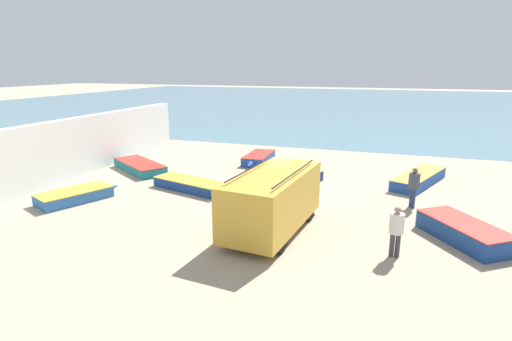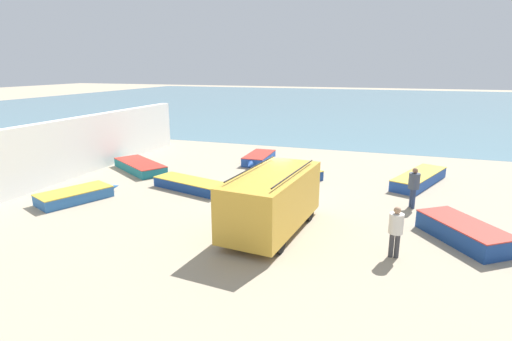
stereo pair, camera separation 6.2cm
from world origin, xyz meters
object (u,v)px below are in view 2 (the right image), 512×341
at_px(fishing_rowboat_2, 139,166).
at_px(fisherman_1, 414,184).
at_px(fishing_rowboat_3, 460,230).
at_px(parked_van, 272,199).
at_px(fisherman_0, 396,227).
at_px(fishing_rowboat_5, 194,185).
at_px(fishing_rowboat_1, 420,178).
at_px(fishing_rowboat_6, 77,195).
at_px(fishing_rowboat_4, 291,177).
at_px(fishing_rowboat_0, 258,158).

height_order(fishing_rowboat_2, fisherman_1, fisherman_1).
relative_size(fishing_rowboat_2, fishing_rowboat_3, 1.25).
relative_size(parked_van, fisherman_0, 3.13).
bearing_deg(fishing_rowboat_5, fishing_rowboat_3, 4.70).
bearing_deg(fisherman_1, fishing_rowboat_5, 160.67).
distance_m(fishing_rowboat_1, fisherman_1, 4.18).
relative_size(fishing_rowboat_3, fishing_rowboat_6, 0.99).
distance_m(fishing_rowboat_4, fisherman_1, 6.32).
height_order(fishing_rowboat_0, fishing_rowboat_4, fishing_rowboat_0).
xyz_separation_m(fishing_rowboat_1, fishing_rowboat_4, (-6.42, -1.88, -0.02)).
relative_size(fishing_rowboat_5, fisherman_1, 2.79).
height_order(fishing_rowboat_0, fishing_rowboat_1, fishing_rowboat_1).
bearing_deg(parked_van, fishing_rowboat_2, 64.98).
bearing_deg(fishing_rowboat_1, fishing_rowboat_3, -150.18).
bearing_deg(fishing_rowboat_0, fishing_rowboat_3, 49.02).
relative_size(fishing_rowboat_3, fisherman_0, 2.23).
bearing_deg(fishing_rowboat_4, fishing_rowboat_0, 77.83).
bearing_deg(fishing_rowboat_1, fishing_rowboat_4, 128.70).
height_order(fishing_rowboat_1, fisherman_0, fisherman_0).
bearing_deg(fishing_rowboat_4, fishing_rowboat_2, 130.84).
bearing_deg(fisherman_0, fishing_rowboat_5, 60.06).
height_order(fishing_rowboat_3, fishing_rowboat_4, fishing_rowboat_3).
xyz_separation_m(fishing_rowboat_2, fisherman_0, (14.09, -6.73, 0.75)).
height_order(fishing_rowboat_0, fishing_rowboat_2, fishing_rowboat_0).
bearing_deg(fishing_rowboat_3, fishing_rowboat_6, 57.74).
relative_size(fishing_rowboat_0, fishing_rowboat_5, 0.76).
distance_m(fishing_rowboat_6, fisherman_0, 13.63).
height_order(fishing_rowboat_4, fishing_rowboat_5, fishing_rowboat_4).
relative_size(fishing_rowboat_1, fishing_rowboat_2, 1.17).
distance_m(parked_van, fishing_rowboat_2, 11.53).
distance_m(parked_van, fisherman_0, 4.32).
bearing_deg(fishing_rowboat_1, fishing_rowboat_0, 102.89).
xyz_separation_m(fishing_rowboat_2, fishing_rowboat_5, (4.80, -2.44, -0.01)).
height_order(parked_van, fishing_rowboat_6, parked_van).
bearing_deg(fishing_rowboat_0, fishing_rowboat_2, -57.59).
distance_m(fisherman_0, fisherman_1, 5.13).
height_order(parked_van, fishing_rowboat_5, parked_van).
xyz_separation_m(fisherman_0, fisherman_1, (0.71, 5.08, 0.04)).
height_order(parked_van, fishing_rowboat_1, parked_van).
xyz_separation_m(fishing_rowboat_4, fisherman_1, (5.87, -2.19, 0.79)).
distance_m(fishing_rowboat_2, fishing_rowboat_4, 8.94).
height_order(parked_van, fishing_rowboat_4, parked_van).
relative_size(fishing_rowboat_3, fishing_rowboat_5, 0.77).
xyz_separation_m(parked_van, fishing_rowboat_2, (-9.84, 5.94, -0.95)).
bearing_deg(fishing_rowboat_4, fishing_rowboat_3, -87.56).
bearing_deg(fishing_rowboat_4, parked_van, -134.60).
bearing_deg(fisherman_1, fishing_rowboat_4, 135.69).
bearing_deg(fishing_rowboat_0, fishing_rowboat_1, 79.39).
height_order(fishing_rowboat_1, fishing_rowboat_6, fishing_rowboat_1).
height_order(parked_van, fisherman_0, parked_van).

